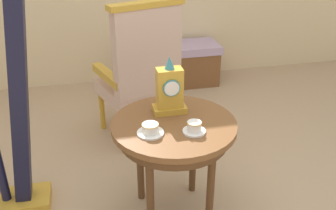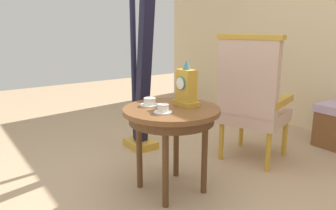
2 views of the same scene
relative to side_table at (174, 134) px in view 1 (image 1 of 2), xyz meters
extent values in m
cylinder|color=brown|center=(0.00, 0.00, 0.06)|extent=(0.70, 0.70, 0.03)
cylinder|color=#56351C|center=(0.00, 0.00, 0.01)|extent=(0.61, 0.61, 0.07)
cylinder|color=#56351C|center=(0.17, 0.17, -0.26)|extent=(0.04, 0.04, 0.60)
cylinder|color=#56351C|center=(-0.17, 0.17, -0.26)|extent=(0.04, 0.04, 0.60)
cylinder|color=#56351C|center=(-0.17, -0.17, -0.26)|extent=(0.04, 0.04, 0.60)
cylinder|color=#56351C|center=(0.17, -0.17, -0.26)|extent=(0.04, 0.04, 0.60)
cylinder|color=white|center=(-0.15, -0.09, 0.08)|extent=(0.14, 0.14, 0.01)
cylinder|color=white|center=(-0.15, -0.09, 0.11)|extent=(0.08, 0.08, 0.05)
torus|color=gold|center=(-0.15, -0.09, 0.13)|extent=(0.09, 0.09, 0.00)
cylinder|color=white|center=(0.08, -0.13, 0.08)|extent=(0.12, 0.12, 0.01)
cylinder|color=white|center=(0.08, -0.13, 0.11)|extent=(0.07, 0.07, 0.05)
torus|color=gold|center=(0.08, -0.13, 0.14)|extent=(0.08, 0.08, 0.00)
cube|color=gold|center=(0.00, 0.13, 0.10)|extent=(0.19, 0.11, 0.04)
cube|color=gold|center=(0.00, 0.13, 0.23)|extent=(0.14, 0.09, 0.23)
cylinder|color=teal|center=(0.00, 0.08, 0.25)|extent=(0.10, 0.01, 0.10)
cylinder|color=white|center=(0.00, 0.07, 0.25)|extent=(0.08, 0.00, 0.08)
cone|color=teal|center=(0.00, 0.13, 0.38)|extent=(0.06, 0.06, 0.07)
cube|color=#CCA893|center=(-0.07, 0.99, -0.16)|extent=(0.66, 0.66, 0.11)
cube|color=#CCA893|center=(0.00, 0.79, 0.22)|extent=(0.52, 0.25, 0.64)
cube|color=gold|center=(0.00, 0.79, 0.56)|extent=(0.56, 0.27, 0.04)
cube|color=gold|center=(0.15, 1.07, 0.01)|extent=(0.21, 0.47, 0.06)
cube|color=gold|center=(-0.29, 0.92, 0.01)|extent=(0.21, 0.47, 0.06)
cylinder|color=gold|center=(0.07, 1.27, -0.39)|extent=(0.04, 0.04, 0.35)
cylinder|color=gold|center=(-0.35, 1.13, -0.39)|extent=(0.04, 0.04, 0.35)
cylinder|color=gold|center=(0.21, 0.86, -0.39)|extent=(0.04, 0.04, 0.35)
cylinder|color=gold|center=(-0.21, 0.72, -0.39)|extent=(0.04, 0.04, 0.35)
cube|color=gold|center=(-0.91, 0.27, -0.53)|extent=(0.32, 0.24, 0.07)
cube|color=black|center=(-0.81, 0.27, 0.29)|extent=(0.28, 0.11, 1.57)
cube|color=#B299B7|center=(0.50, 1.93, -0.16)|extent=(0.91, 0.40, 0.08)
cube|color=brown|center=(0.50, 1.93, -0.38)|extent=(0.87, 0.38, 0.36)
camera|label=1|loc=(-0.44, -1.75, 1.10)|focal=40.26mm
camera|label=2|loc=(1.85, -1.33, 0.66)|focal=35.23mm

